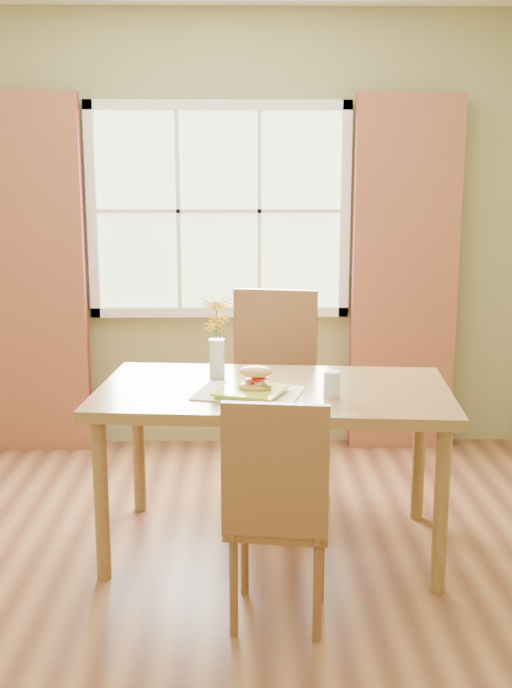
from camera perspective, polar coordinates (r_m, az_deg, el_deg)
The scene contains 12 objects.
room at distance 3.19m, azimuth -3.57°, elevation 5.26°, with size 4.24×3.84×2.74m.
window at distance 5.04m, azimuth -2.64°, elevation 9.40°, with size 1.62×0.06×1.32m.
curtain_left at distance 5.15m, azimuth -15.58°, elevation 4.56°, with size 0.65×0.08×2.20m, color maroon.
curtain_right at distance 5.08m, azimuth 10.49°, elevation 4.71°, with size 0.65×0.08×2.20m, color maroon.
dining_table at distance 3.67m, azimuth 1.25°, elevation -4.31°, with size 1.66×1.03×0.77m.
chair_near at distance 3.07m, azimuth 1.54°, elevation -11.24°, with size 0.44×0.44×0.93m.
chair_far at distance 4.38m, azimuth 1.15°, elevation -2.79°, with size 0.55×0.55×1.11m.
placemat at distance 3.55m, azimuth -0.51°, elevation -3.49°, with size 0.45×0.33×0.01m, color beige.
plate at distance 3.51m, azimuth -0.37°, elevation -3.48°, with size 0.27×0.27×0.01m, color #B8D936.
croissant_sandwich at distance 3.50m, azimuth -0.02°, elevation -2.48°, with size 0.17×0.13×0.11m.
water_glass at distance 3.51m, azimuth 5.41°, elevation -2.87°, with size 0.07×0.07×0.11m.
flower_vase at distance 3.79m, azimuth -2.80°, elevation 0.98°, with size 0.15×0.15×0.38m.
Camera 1 is at (0.14, -3.16, 1.71)m, focal length 42.00 mm.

